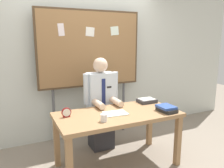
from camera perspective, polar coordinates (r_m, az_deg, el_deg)
ground_plane at (r=3.21m, az=1.39°, el=-20.02°), size 12.00×12.00×0.00m
back_wall at (r=3.86m, az=-6.48°, el=6.51°), size 6.40×0.08×2.70m
desk at (r=2.93m, az=1.46°, el=-9.11°), size 1.59×0.78×0.74m
person at (r=3.41m, az=-2.82°, el=-5.92°), size 0.55×0.56×1.41m
bulletin_board at (r=3.65m, az=-5.50°, el=8.65°), size 1.72×0.09×2.14m
book_stack at (r=3.02m, az=13.81°, el=-6.15°), size 0.20×0.27×0.08m
open_notebook at (r=2.86m, az=0.87°, el=-7.55°), size 0.31×0.24×0.01m
desk_clock at (r=2.79m, az=-11.62°, el=-7.26°), size 0.12×0.04×0.12m
coffee_mug at (r=2.59m, az=-2.10°, el=-8.66°), size 0.08×0.08×0.09m
paper_tray at (r=3.39m, az=8.91°, el=-4.23°), size 0.26×0.20×0.06m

